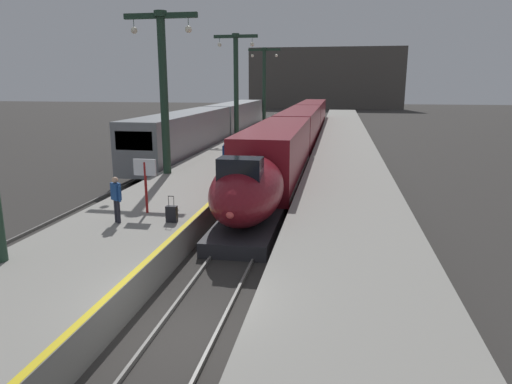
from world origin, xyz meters
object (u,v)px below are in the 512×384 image
Objects in this scene: station_column_far at (236,76)px; regional_train_adjacent at (216,124)px; departure_info_board at (145,175)px; passenger_near_edge at (116,196)px; station_column_mid at (163,78)px; rolling_suitcase at (172,214)px; passenger_far_waiting at (227,153)px; highspeed_train_main at (299,129)px; station_column_distant at (264,78)px; passenger_mid_platform at (253,143)px.

regional_train_adjacent is at bearing 162.46° from station_column_far.
passenger_near_edge is at bearing -110.19° from departure_info_board.
departure_info_board is at bearing -74.81° from station_column_mid.
regional_train_adjacent is 28.21m from rolling_suitcase.
passenger_far_waiting is 1.72× the size of rolling_suitcase.
station_column_mid is 5.09× the size of passenger_far_waiting.
rolling_suitcase is at bearing -78.30° from regional_train_adjacent.
station_column_distant is at bearing 109.65° from highspeed_train_main.
regional_train_adjacent is 21.66× the size of passenger_mid_platform.
highspeed_train_main is 27.38m from passenger_near_edge.
passenger_mid_platform is (-2.22, -11.26, 0.08)m from highspeed_train_main.
departure_info_board is at bearing 69.81° from passenger_near_edge.
departure_info_board reaches higher than passenger_near_edge.
regional_train_adjacent reaches higher than rolling_suitcase.
station_column_far is 4.36× the size of departure_info_board.
station_column_far reaches higher than passenger_far_waiting.
regional_train_adjacent is 17.83m from passenger_far_waiting.
passenger_far_waiting is at bearing 29.47° from station_column_mid.
passenger_near_edge is (1.60, -27.32, -4.56)m from station_column_far.
station_column_far is at bearing -90.00° from station_column_distant.
passenger_near_edge is 0.80× the size of departure_info_board.
highspeed_train_main is at bearing -6.82° from regional_train_adjacent.
rolling_suitcase is at bearing -90.61° from passenger_mid_platform.
passenger_far_waiting is 10.61m from rolling_suitcase.
station_column_mid is 0.93× the size of station_column_far.
station_column_mid reaches higher than passenger_far_waiting.
station_column_distant reaches higher than passenger_near_edge.
station_column_mid is 5.09× the size of passenger_near_edge.
station_column_far is at bearing 177.35° from highspeed_train_main.
regional_train_adjacent is 37.27× the size of rolling_suitcase.
station_column_distant is 43.62m from rolling_suitcase.
passenger_near_edge is at bearing -168.19° from rolling_suitcase.
passenger_mid_platform is at bearing 60.57° from station_column_mid.
passenger_mid_platform and passenger_far_waiting have the same top height.
departure_info_board is (4.33, -26.59, 0.43)m from regional_train_adjacent.
station_column_distant reaches higher than rolling_suitcase.
station_column_mid reaches higher than highspeed_train_main.
station_column_far reaches higher than regional_train_adjacent.
rolling_suitcase is 0.46× the size of departure_info_board.
regional_train_adjacent is 3.96× the size of station_column_far.
station_column_distant reaches higher than departure_info_board.
highspeed_train_main is 26.76m from rolling_suitcase.
departure_info_board is at bearing 143.64° from rolling_suitcase.
passenger_mid_platform is (3.68, -27.78, -4.53)m from station_column_distant.
passenger_mid_platform is at bearing 89.39° from rolling_suitcase.
passenger_mid_platform is at bearing -72.31° from station_column_far.
highspeed_train_main is 8.16m from regional_train_adjacent.
departure_info_board reaches higher than passenger_far_waiting.
highspeed_train_main is 6.56× the size of station_column_mid.
station_column_distant is 5.42× the size of passenger_near_edge.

